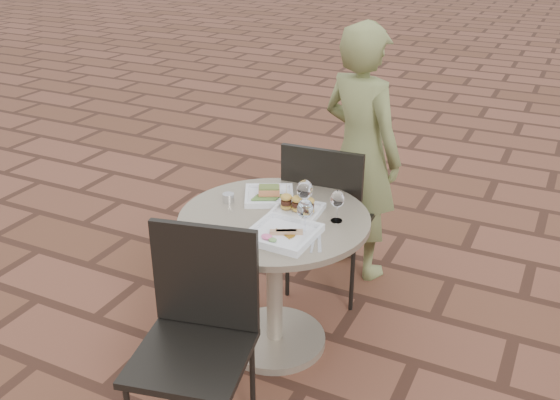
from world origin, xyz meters
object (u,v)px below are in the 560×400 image
at_px(cafe_table, 274,261).
at_px(plate_sliders, 297,207).
at_px(chair_far, 327,208).
at_px(diner, 361,153).
at_px(plate_salmon, 269,195).
at_px(plate_tuna, 283,233).
at_px(chair_near, 198,322).

relative_size(cafe_table, plate_sliders, 3.91).
distance_m(chair_far, diner, 0.42).
relative_size(diner, plate_salmon, 4.72).
bearing_deg(plate_salmon, cafe_table, -55.83).
distance_m(diner, plate_sliders, 0.82).
xyz_separation_m(plate_sliders, plate_tuna, (0.04, -0.24, -0.01)).
relative_size(cafe_table, plate_tuna, 3.14).
bearing_deg(chair_far, chair_near, 82.86).
distance_m(chair_far, plate_salmon, 0.45).
height_order(cafe_table, chair_near, chair_near).
relative_size(diner, plate_sliders, 6.54).
xyz_separation_m(chair_far, plate_salmon, (-0.16, -0.36, 0.20)).
xyz_separation_m(cafe_table, plate_sliders, (0.08, 0.08, 0.28)).
bearing_deg(plate_salmon, chair_near, -83.14).
distance_m(cafe_table, plate_salmon, 0.33).
xyz_separation_m(chair_near, plate_salmon, (-0.10, 0.81, 0.20)).
relative_size(plate_salmon, plate_sliders, 1.39).
height_order(cafe_table, plate_tuna, plate_tuna).
xyz_separation_m(cafe_table, chair_near, (-0.01, -0.65, 0.07)).
xyz_separation_m(chair_far, plate_sliders, (0.03, -0.45, 0.21)).
xyz_separation_m(diner, plate_tuna, (0.02, -1.06, -0.01)).
xyz_separation_m(cafe_table, chair_far, (0.05, 0.53, 0.07)).
height_order(cafe_table, chair_far, chair_far).
xyz_separation_m(cafe_table, plate_tuna, (0.12, -0.16, 0.26)).
bearing_deg(cafe_table, chair_near, -91.18).
height_order(chair_far, plate_sliders, chair_far).
bearing_deg(diner, plate_sliders, 110.66).
bearing_deg(plate_sliders, plate_salmon, 155.86).
bearing_deg(plate_tuna, diner, 90.85).
bearing_deg(chair_near, plate_tuna, 61.53).
height_order(chair_near, diner, diner).
height_order(chair_far, plate_tuna, chair_far).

